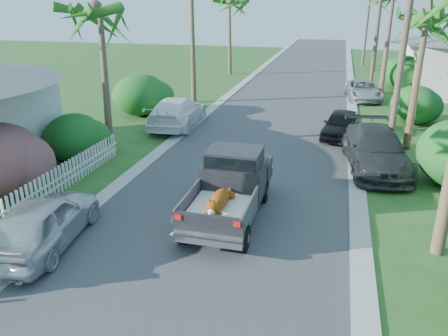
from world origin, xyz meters
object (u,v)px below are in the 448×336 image
(parked_car_rd, at_px, (363,90))
(utility_pole_c, at_px, (377,28))
(parked_car_rf, at_px, (341,125))
(parked_car_lf, at_px, (177,112))
(utility_pole_d, at_px, (367,20))
(parked_car_rm, at_px, (376,150))
(parked_car_ln, at_px, (44,222))
(palm_l_b, at_px, (98,8))
(pickup_truck, at_px, (232,183))
(palm_r_b, at_px, (428,13))
(palm_l_d, at_px, (230,0))
(utility_pole_b, at_px, (403,51))

(parked_car_rd, bearing_deg, utility_pole_c, 68.53)
(parked_car_rf, distance_m, parked_car_lf, 8.60)
(utility_pole_d, bearing_deg, parked_car_rm, -91.11)
(parked_car_ln, bearing_deg, palm_l_b, -80.74)
(parked_car_lf, bearing_deg, pickup_truck, 116.25)
(palm_l_b, bearing_deg, utility_pole_c, 52.22)
(parked_car_ln, height_order, parked_car_lf, parked_car_lf)
(parked_car_lf, bearing_deg, parked_car_rd, -139.35)
(palm_l_b, bearing_deg, palm_r_b, 12.62)
(palm_r_b, relative_size, utility_pole_d, 0.80)
(palm_r_b, bearing_deg, parked_car_lf, 174.48)
(pickup_truck, bearing_deg, parked_car_ln, -143.60)
(pickup_truck, bearing_deg, palm_l_d, 104.03)
(utility_pole_c, bearing_deg, pickup_truck, -104.06)
(parked_car_rf, bearing_deg, parked_car_lf, -171.42)
(parked_car_rm, relative_size, palm_l_b, 0.74)
(pickup_truck, xyz_separation_m, utility_pole_b, (5.31, 6.19, 3.59))
(parked_car_rd, xyz_separation_m, palm_l_b, (-11.80, -13.78, 5.51))
(utility_pole_d, bearing_deg, parked_car_rf, -94.27)
(parked_car_rd, xyz_separation_m, palm_r_b, (1.60, -10.78, 5.31))
(parked_car_ln, height_order, palm_l_d, palm_l_d)
(palm_l_d, bearing_deg, pickup_truck, -75.97)
(parked_car_rm, bearing_deg, parked_car_rd, 82.68)
(palm_l_b, distance_m, utility_pole_b, 12.54)
(parked_car_rm, height_order, parked_car_ln, parked_car_rm)
(pickup_truck, bearing_deg, utility_pole_b, 49.38)
(parked_car_lf, bearing_deg, parked_car_rf, 177.22)
(palm_l_d, relative_size, utility_pole_b, 0.86)
(palm_l_b, bearing_deg, utility_pole_b, 4.61)
(parked_car_ln, height_order, utility_pole_b, utility_pole_b)
(utility_pole_c, height_order, utility_pole_d, same)
(utility_pole_b, distance_m, utility_pole_c, 15.00)
(parked_car_rf, relative_size, palm_l_d, 0.50)
(parked_car_lf, height_order, palm_r_b, palm_r_b)
(utility_pole_c, bearing_deg, palm_l_b, -127.78)
(palm_l_b, bearing_deg, parked_car_lf, 66.41)
(pickup_truck, relative_size, utility_pole_d, 0.57)
(parked_car_rm, height_order, palm_l_d, palm_l_d)
(pickup_truck, distance_m, parked_car_ln, 5.64)
(palm_r_b, relative_size, utility_pole_b, 0.80)
(parked_car_rf, bearing_deg, palm_r_b, -13.97)
(utility_pole_b, bearing_deg, parked_car_ln, -135.92)
(parked_car_lf, distance_m, utility_pole_b, 11.69)
(parked_car_rm, xyz_separation_m, utility_pole_d, (0.60, 30.87, 3.80))
(pickup_truck, distance_m, parked_car_rd, 19.55)
(palm_l_d, bearing_deg, parked_car_rd, -35.55)
(palm_l_d, bearing_deg, parked_car_rf, -60.42)
(utility_pole_b, relative_size, utility_pole_d, 1.00)
(pickup_truck, distance_m, utility_pole_d, 36.75)
(parked_car_rd, height_order, palm_l_b, palm_l_b)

